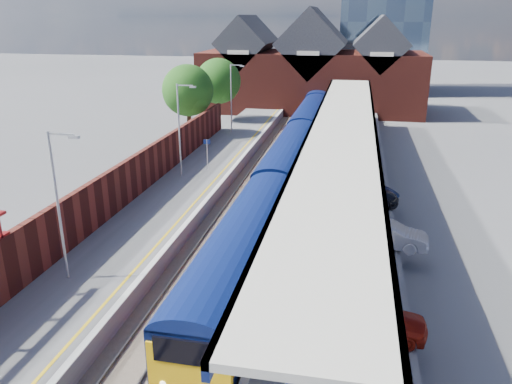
{
  "coord_description": "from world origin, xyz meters",
  "views": [
    {
      "loc": [
        6.2,
        -12.61,
        12.6
      ],
      "look_at": [
        0.69,
        15.13,
        2.6
      ],
      "focal_mm": 35.0,
      "sensor_mm": 36.0,
      "label": 1
    }
  ],
  "objects_px": {
    "parked_car_dark": "(361,193)",
    "parked_car_silver": "(387,235)",
    "train": "(301,136)",
    "lamp_post_b": "(60,198)",
    "lamp_post_d": "(232,94)",
    "platform_sign": "(207,149)",
    "parked_car_red": "(371,318)",
    "lamp_post_c": "(181,125)",
    "parked_car_blue": "(369,192)"
  },
  "relations": [
    {
      "from": "platform_sign",
      "to": "train",
      "type": "bearing_deg",
      "value": 53.32
    },
    {
      "from": "platform_sign",
      "to": "parked_car_red",
      "type": "xyz_separation_m",
      "value": [
        12.34,
        -19.7,
        -0.98
      ]
    },
    {
      "from": "parked_car_red",
      "to": "parked_car_dark",
      "type": "relative_size",
      "value": 0.87
    },
    {
      "from": "lamp_post_b",
      "to": "platform_sign",
      "type": "relative_size",
      "value": 2.8
    },
    {
      "from": "train",
      "to": "platform_sign",
      "type": "bearing_deg",
      "value": -126.68
    },
    {
      "from": "parked_car_silver",
      "to": "parked_car_blue",
      "type": "xyz_separation_m",
      "value": [
        -0.84,
        7.03,
        -0.13
      ]
    },
    {
      "from": "train",
      "to": "lamp_post_d",
      "type": "distance_m",
      "value": 9.89
    },
    {
      "from": "platform_sign",
      "to": "parked_car_blue",
      "type": "xyz_separation_m",
      "value": [
        12.48,
        -4.59,
        -1.13
      ]
    },
    {
      "from": "lamp_post_b",
      "to": "parked_car_silver",
      "type": "bearing_deg",
      "value": 23.47
    },
    {
      "from": "platform_sign",
      "to": "parked_car_red",
      "type": "bearing_deg",
      "value": -57.92
    },
    {
      "from": "train",
      "to": "lamp_post_b",
      "type": "distance_m",
      "value": 28.0
    },
    {
      "from": "lamp_post_b",
      "to": "lamp_post_d",
      "type": "height_order",
      "value": "same"
    },
    {
      "from": "lamp_post_c",
      "to": "parked_car_silver",
      "type": "distance_m",
      "value": 17.86
    },
    {
      "from": "parked_car_red",
      "to": "platform_sign",
      "type": "bearing_deg",
      "value": 35.49
    },
    {
      "from": "lamp_post_d",
      "to": "parked_car_dark",
      "type": "height_order",
      "value": "lamp_post_d"
    },
    {
      "from": "lamp_post_d",
      "to": "parked_car_dark",
      "type": "relative_size",
      "value": 1.46
    },
    {
      "from": "lamp_post_c",
      "to": "train",
      "type": "bearing_deg",
      "value": 53.76
    },
    {
      "from": "parked_car_silver",
      "to": "parked_car_dark",
      "type": "height_order",
      "value": "parked_car_dark"
    },
    {
      "from": "train",
      "to": "parked_car_silver",
      "type": "bearing_deg",
      "value": -71.45
    },
    {
      "from": "parked_car_silver",
      "to": "lamp_post_c",
      "type": "bearing_deg",
      "value": 63.06
    },
    {
      "from": "parked_car_silver",
      "to": "parked_car_dark",
      "type": "relative_size",
      "value": 0.88
    },
    {
      "from": "lamp_post_b",
      "to": "lamp_post_d",
      "type": "relative_size",
      "value": 1.0
    },
    {
      "from": "lamp_post_b",
      "to": "platform_sign",
      "type": "height_order",
      "value": "lamp_post_b"
    },
    {
      "from": "train",
      "to": "lamp_post_c",
      "type": "relative_size",
      "value": 9.42
    },
    {
      "from": "parked_car_silver",
      "to": "train",
      "type": "bearing_deg",
      "value": 24.86
    },
    {
      "from": "lamp_post_d",
      "to": "parked_car_blue",
      "type": "relative_size",
      "value": 1.73
    },
    {
      "from": "platform_sign",
      "to": "parked_car_dark",
      "type": "xyz_separation_m",
      "value": [
        11.97,
        -5.24,
        -0.99
      ]
    },
    {
      "from": "lamp_post_d",
      "to": "platform_sign",
      "type": "relative_size",
      "value": 2.8
    },
    {
      "from": "lamp_post_b",
      "to": "parked_car_blue",
      "type": "height_order",
      "value": "lamp_post_b"
    },
    {
      "from": "train",
      "to": "lamp_post_c",
      "type": "xyz_separation_m",
      "value": [
        -7.86,
        -10.72,
        2.87
      ]
    },
    {
      "from": "parked_car_blue",
      "to": "lamp_post_c",
      "type": "bearing_deg",
      "value": 58.76
    },
    {
      "from": "lamp_post_c",
      "to": "parked_car_blue",
      "type": "bearing_deg",
      "value": -10.62
    },
    {
      "from": "parked_car_red",
      "to": "lamp_post_b",
      "type": "bearing_deg",
      "value": 86.36
    },
    {
      "from": "lamp_post_d",
      "to": "parked_car_silver",
      "type": "distance_m",
      "value": 29.72
    },
    {
      "from": "parked_car_red",
      "to": "parked_car_dark",
      "type": "height_order",
      "value": "parked_car_red"
    },
    {
      "from": "train",
      "to": "parked_car_red",
      "type": "distance_m",
      "value": 29.01
    },
    {
      "from": "lamp_post_b",
      "to": "lamp_post_d",
      "type": "distance_m",
      "value": 32.0
    },
    {
      "from": "parked_car_dark",
      "to": "lamp_post_c",
      "type": "bearing_deg",
      "value": 81.49
    },
    {
      "from": "lamp_post_c",
      "to": "parked_car_dark",
      "type": "height_order",
      "value": "lamp_post_c"
    },
    {
      "from": "train",
      "to": "lamp_post_b",
      "type": "height_order",
      "value": "lamp_post_b"
    },
    {
      "from": "lamp_post_c",
      "to": "parked_car_blue",
      "type": "xyz_separation_m",
      "value": [
        13.84,
        -2.59,
        -3.43
      ]
    },
    {
      "from": "parked_car_dark",
      "to": "platform_sign",
      "type": "bearing_deg",
      "value": 71.51
    },
    {
      "from": "lamp_post_b",
      "to": "parked_car_blue",
      "type": "distance_m",
      "value": 19.57
    },
    {
      "from": "lamp_post_d",
      "to": "platform_sign",
      "type": "height_order",
      "value": "lamp_post_d"
    },
    {
      "from": "parked_car_dark",
      "to": "parked_car_silver",
      "type": "bearing_deg",
      "value": -162.92
    },
    {
      "from": "train",
      "to": "lamp_post_d",
      "type": "relative_size",
      "value": 9.42
    },
    {
      "from": "lamp_post_d",
      "to": "parked_car_blue",
      "type": "distance_m",
      "value": 23.43
    },
    {
      "from": "parked_car_red",
      "to": "parked_car_dark",
      "type": "distance_m",
      "value": 14.46
    },
    {
      "from": "lamp_post_b",
      "to": "parked_car_blue",
      "type": "bearing_deg",
      "value": 44.08
    },
    {
      "from": "parked_car_red",
      "to": "parked_car_blue",
      "type": "xyz_separation_m",
      "value": [
        0.14,
        15.1,
        -0.15
      ]
    }
  ]
}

